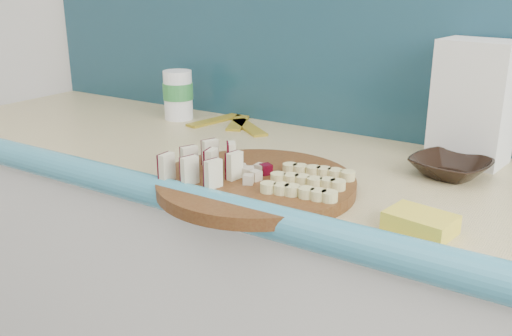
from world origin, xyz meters
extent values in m
cube|color=#D1BE7A|center=(0.10, 1.50, 0.90)|extent=(2.20, 0.60, 0.03)
cube|color=teal|center=(0.10, 1.20, 0.90)|extent=(2.20, 0.06, 0.03)
cube|color=teal|center=(0.10, 1.79, 1.16)|extent=(2.20, 0.02, 0.50)
cylinder|color=#43200E|center=(0.06, 1.31, 0.92)|extent=(0.43, 0.43, 0.02)
cube|color=beige|center=(-0.07, 1.21, 0.96)|extent=(0.02, 0.03, 0.05)
cube|color=#410411|center=(-0.08, 1.21, 0.96)|extent=(0.01, 0.03, 0.05)
cube|color=beige|center=(-0.06, 1.27, 0.96)|extent=(0.02, 0.03, 0.05)
cube|color=#410411|center=(-0.07, 1.27, 0.96)|extent=(0.01, 0.03, 0.05)
cube|color=beige|center=(-0.06, 1.33, 0.96)|extent=(0.02, 0.03, 0.05)
cube|color=#410411|center=(-0.07, 1.33, 0.96)|extent=(0.01, 0.03, 0.05)
cube|color=beige|center=(-0.02, 1.22, 0.96)|extent=(0.02, 0.03, 0.05)
cube|color=#410411|center=(-0.03, 1.22, 0.96)|extent=(0.01, 0.03, 0.05)
cube|color=beige|center=(-0.02, 1.28, 0.96)|extent=(0.02, 0.03, 0.05)
cube|color=#410411|center=(-0.02, 1.28, 0.96)|extent=(0.01, 0.03, 0.05)
cube|color=beige|center=(-0.01, 1.34, 0.96)|extent=(0.02, 0.03, 0.05)
cube|color=#410411|center=(-0.02, 1.33, 0.96)|extent=(0.01, 0.03, 0.05)
cube|color=beige|center=(0.02, 1.23, 0.96)|extent=(0.02, 0.03, 0.05)
cube|color=#410411|center=(0.02, 1.23, 0.96)|extent=(0.01, 0.03, 0.05)
cube|color=beige|center=(0.03, 1.29, 0.96)|extent=(0.02, 0.03, 0.05)
cube|color=#410411|center=(0.02, 1.28, 0.96)|extent=(0.01, 0.03, 0.05)
cube|color=beige|center=(0.05, 1.31, 0.94)|extent=(0.02, 0.02, 0.02)
cube|color=beige|center=(0.05, 1.32, 0.94)|extent=(0.02, 0.02, 0.02)
cube|color=#410411|center=(0.05, 1.33, 0.94)|extent=(0.02, 0.02, 0.02)
cube|color=beige|center=(0.04, 1.32, 0.94)|extent=(0.02, 0.02, 0.02)
cube|color=beige|center=(0.03, 1.32, 0.94)|extent=(0.02, 0.02, 0.02)
cube|color=beige|center=(0.02, 1.31, 0.94)|extent=(0.02, 0.02, 0.02)
cube|color=beige|center=(0.03, 1.30, 0.94)|extent=(0.02, 0.02, 0.02)
cube|color=beige|center=(0.02, 1.29, 0.94)|extent=(0.02, 0.02, 0.02)
cube|color=#410411|center=(0.03, 1.28, 0.94)|extent=(0.02, 0.02, 0.02)
cube|color=beige|center=(0.04, 1.29, 0.94)|extent=(0.02, 0.02, 0.02)
cube|color=beige|center=(0.05, 1.29, 0.94)|extent=(0.02, 0.02, 0.02)
cube|color=beige|center=(0.05, 1.30, 0.94)|extent=(0.02, 0.02, 0.02)
cylinder|color=#DDD387|center=(0.12, 1.26, 0.94)|extent=(0.03, 0.03, 0.02)
cylinder|color=#DDD387|center=(0.14, 1.27, 0.94)|extent=(0.03, 0.03, 0.02)
cylinder|color=#DDD387|center=(0.16, 1.27, 0.94)|extent=(0.03, 0.03, 0.02)
cylinder|color=#DDD387|center=(0.18, 1.27, 0.94)|extent=(0.03, 0.03, 0.02)
cylinder|color=#DDD387|center=(0.21, 1.28, 0.94)|extent=(0.03, 0.03, 0.02)
cylinder|color=#DDD387|center=(0.23, 1.28, 0.94)|extent=(0.03, 0.03, 0.02)
cylinder|color=#DDD387|center=(0.11, 1.32, 0.94)|extent=(0.03, 0.03, 0.02)
cylinder|color=#DDD387|center=(0.13, 1.32, 0.94)|extent=(0.03, 0.03, 0.02)
cylinder|color=#DDD387|center=(0.15, 1.33, 0.94)|extent=(0.03, 0.03, 0.02)
cylinder|color=#DDD387|center=(0.17, 1.33, 0.94)|extent=(0.03, 0.03, 0.02)
cylinder|color=#DDD387|center=(0.20, 1.33, 0.94)|extent=(0.03, 0.03, 0.02)
cylinder|color=#DDD387|center=(0.22, 1.34, 0.94)|extent=(0.03, 0.03, 0.02)
cylinder|color=#DDD387|center=(0.10, 1.37, 0.94)|extent=(0.03, 0.03, 0.02)
cylinder|color=#DDD387|center=(0.12, 1.38, 0.94)|extent=(0.03, 0.03, 0.02)
cylinder|color=#DDD387|center=(0.14, 1.38, 0.94)|extent=(0.03, 0.03, 0.02)
cylinder|color=#DDD387|center=(0.16, 1.38, 0.94)|extent=(0.03, 0.03, 0.02)
cylinder|color=#DDD387|center=(0.19, 1.39, 0.94)|extent=(0.03, 0.03, 0.02)
cylinder|color=#DDD387|center=(0.21, 1.39, 0.94)|extent=(0.03, 0.03, 0.02)
imported|color=black|center=(0.35, 1.58, 0.93)|extent=(0.18, 0.18, 0.04)
cube|color=white|center=(0.35, 1.71, 1.04)|extent=(0.16, 0.13, 0.26)
cylinder|color=white|center=(-0.42, 1.66, 0.98)|extent=(0.08, 0.08, 0.14)
cylinder|color=#338D42|center=(-0.42, 1.66, 0.99)|extent=(0.08, 0.08, 0.05)
cube|color=#FDF442|center=(0.38, 1.29, 0.93)|extent=(0.11, 0.09, 0.03)
cube|color=#AF9C21|center=(-0.32, 1.69, 0.91)|extent=(0.07, 0.18, 0.01)
cube|color=#AF9C21|center=(-0.25, 1.71, 0.91)|extent=(0.11, 0.18, 0.01)
cube|color=#AF9C21|center=(-0.20, 1.68, 0.91)|extent=(0.16, 0.13, 0.01)
camera|label=1|loc=(0.60, 0.46, 1.30)|focal=40.00mm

